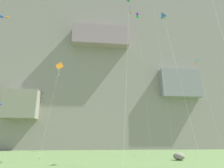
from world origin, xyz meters
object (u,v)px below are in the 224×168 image
at_px(kite_delta_low_center, 196,67).
at_px(kite_delta_mid_right, 169,26).
at_px(kite_diamond_front_field, 154,2).
at_px(kite_diamond_near_cliff, 59,69).
at_px(boulder_foreground_right, 179,156).
at_px(kite_box_high_center, 138,16).

distance_m(kite_delta_low_center, kite_delta_mid_right, 14.56).
height_order(kite_diamond_front_field, kite_diamond_near_cliff, kite_diamond_front_field).
height_order(kite_delta_mid_right, kite_diamond_front_field, kite_diamond_front_field).
bearing_deg(boulder_foreground_right, kite_diamond_near_cliff, 151.19).
bearing_deg(kite_box_high_center, boulder_foreground_right, -90.97).
xyz_separation_m(kite_delta_mid_right, kite_diamond_near_cliff, (-14.63, 15.81, 0.20)).
relative_size(kite_delta_mid_right, kite_box_high_center, 0.47).
bearing_deg(kite_delta_low_center, kite_diamond_front_field, 159.80).
distance_m(kite_delta_low_center, kite_diamond_front_field, 16.19).
bearing_deg(kite_diamond_front_field, kite_diamond_near_cliff, 171.83).
xyz_separation_m(kite_delta_mid_right, kite_diamond_front_field, (3.61, 13.20, 14.74)).
relative_size(kite_delta_low_center, kite_delta_mid_right, 0.96).
bearing_deg(kite_delta_mid_right, kite_delta_low_center, 49.24).
distance_m(boulder_foreground_right, kite_diamond_near_cliff, 24.53).
xyz_separation_m(kite_delta_low_center, kite_diamond_front_field, (-5.90, 2.17, 14.92)).
bearing_deg(kite_diamond_near_cliff, boulder_foreground_right, -28.81).
bearing_deg(kite_diamond_front_field, kite_delta_low_center, -20.20).
height_order(kite_diamond_near_cliff, kite_box_high_center, kite_box_high_center).
bearing_deg(kite_diamond_near_cliff, kite_delta_low_center, -11.22).
bearing_deg(kite_box_high_center, kite_delta_mid_right, -97.21).
height_order(boulder_foreground_right, kite_diamond_front_field, kite_diamond_front_field).
xyz_separation_m(boulder_foreground_right, kite_delta_low_center, (6.84, 4.72, 14.19)).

